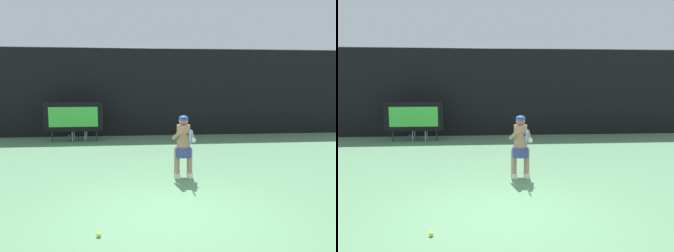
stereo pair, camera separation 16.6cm
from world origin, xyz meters
TOP-DOWN VIEW (x-y plane):
  - ground at (0.00, -0.19)m, footprint 18.00×22.00m
  - backdrop_screen at (0.00, 8.50)m, footprint 18.00×0.12m
  - scoreboard at (-2.83, 7.24)m, footprint 2.20×0.21m
  - umpire_chair at (-2.68, 7.53)m, footprint 0.52×0.44m
  - water_bottle at (-3.05, 7.36)m, footprint 0.07×0.07m
  - tennis_player at (0.60, 2.22)m, footprint 0.54×0.62m
  - tennis_racket at (0.67, 1.71)m, footprint 0.03×0.60m
  - tennis_ball_loose at (-1.04, -0.63)m, footprint 0.07×0.07m

SIDE VIEW (x-z plane):
  - ground at x=0.00m, z-range -0.02..0.00m
  - tennis_ball_loose at x=-1.04m, z-range 0.00..0.07m
  - water_bottle at x=-3.05m, z-range -0.01..0.26m
  - umpire_chair at x=-2.68m, z-range 0.08..1.16m
  - tennis_player at x=0.60m, z-range 0.06..1.51m
  - scoreboard at x=-2.83m, z-range 0.20..1.70m
  - tennis_racket at x=0.67m, z-range 0.87..1.19m
  - backdrop_screen at x=0.00m, z-range -0.02..3.64m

